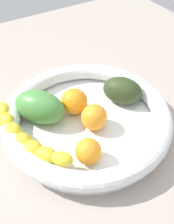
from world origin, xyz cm
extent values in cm
cube|color=#A4988D|center=(0.00, 0.00, 1.50)|extent=(120.00, 120.00, 3.00)
cylinder|color=white|center=(0.00, 0.00, 3.89)|extent=(33.69, 33.69, 1.79)
torus|color=white|center=(0.00, 0.00, 6.69)|extent=(36.36, 36.36, 3.81)
ellipsoid|color=yellow|center=(15.04, -9.53, 8.24)|extent=(3.44, 4.56, 2.66)
ellipsoid|color=yellow|center=(15.45, -6.36, 7.77)|extent=(3.34, 4.26, 3.14)
ellipsoid|color=yellow|center=(15.36, -3.17, 7.30)|extent=(4.02, 4.46, 3.62)
ellipsoid|color=yellow|center=(14.79, -0.03, 6.84)|extent=(5.01, 5.02, 4.10)
ellipsoid|color=yellow|center=(13.74, 2.99, 7.30)|extent=(4.96, 5.21, 3.62)
ellipsoid|color=yellow|center=(12.25, 5.81, 7.77)|extent=(4.85, 5.15, 3.14)
ellipsoid|color=yellow|center=(10.33, 8.37, 8.24)|extent=(4.71, 4.85, 2.66)
sphere|color=orange|center=(5.08, 8.77, 7.32)|extent=(5.05, 5.05, 5.05)
sphere|color=orange|center=(-0.54, 1.95, 7.58)|extent=(5.59, 5.59, 5.59)
sphere|color=orange|center=(0.62, -4.42, 7.75)|extent=(5.93, 5.93, 5.93)
ellipsoid|color=#2D3D1E|center=(-10.68, -1.73, 7.86)|extent=(10.44, 11.11, 6.37)
ellipsoid|color=#498C41|center=(8.12, -6.17, 8.33)|extent=(12.55, 13.38, 7.10)
camera|label=1|loc=(21.69, 35.42, 47.76)|focal=43.49mm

